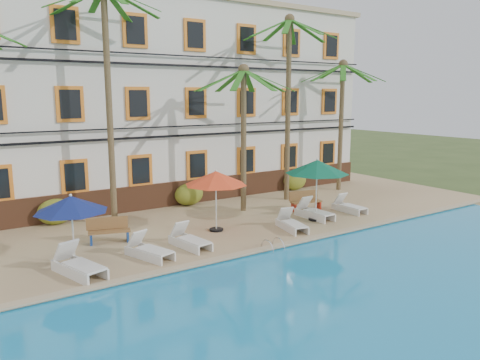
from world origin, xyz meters
TOP-DOWN VIEW (x-y plane):
  - ground at (0.00, 0.00)m, footprint 100.00×100.00m
  - pool_deck at (0.00, 5.00)m, footprint 30.00×12.00m
  - swimming_pool at (0.00, -7.00)m, footprint 26.00×12.00m
  - pool_coping at (0.00, -0.90)m, footprint 30.00×0.35m
  - hotel_building at (0.00, 9.98)m, footprint 25.40×6.44m
  - palm_b at (-3.37, 5.32)m, footprint 4.62×4.62m
  - palm_c at (2.48, 4.24)m, footprint 4.62×4.62m
  - palm_d at (5.70, 4.97)m, footprint 4.62×4.62m
  - palm_e at (9.84, 5.29)m, footprint 4.62×4.62m
  - shrub_left at (-5.45, 6.60)m, footprint 1.50×0.90m
  - shrub_mid at (0.84, 6.60)m, footprint 1.50×0.90m
  - shrub_right at (7.65, 6.60)m, footprint 1.50×0.90m
  - umbrella_blue at (-6.05, 1.37)m, footprint 2.31×2.31m
  - umbrella_red at (-0.31, 2.06)m, footprint 2.50×2.50m
  - umbrella_green at (4.12, 1.04)m, footprint 2.73×2.73m
  - lounger_a at (-6.20, 0.35)m, footprint 1.27×2.18m
  - lounger_b at (-3.83, 0.59)m, footprint 1.19×1.94m
  - lounger_c at (-2.18, 0.81)m, footprint 0.92×1.92m
  - lounger_d at (2.28, 0.48)m, footprint 1.01×1.87m
  - lounger_e at (4.28, 1.33)m, footprint 0.74×1.94m
  - lounger_f at (6.43, 1.28)m, footprint 0.62×1.74m
  - bench_left at (-4.37, 2.98)m, footprint 1.57×0.88m
  - bench_right at (4.94, 2.64)m, footprint 1.57×0.80m
  - pool_ladder at (0.20, -1.00)m, footprint 0.54×0.74m

SIDE VIEW (x-z plane):
  - ground at x=0.00m, z-range 0.00..0.00m
  - swimming_pool at x=0.00m, z-range 0.00..0.20m
  - pool_deck at x=0.00m, z-range 0.00..0.25m
  - pool_ladder at x=0.20m, z-range -0.12..0.62m
  - pool_coping at x=0.00m, z-range 0.25..0.31m
  - lounger_f at x=6.43m, z-range 0.11..0.93m
  - lounger_d at x=2.28m, z-range 0.10..0.94m
  - lounger_b at x=-3.83m, z-range 0.10..0.96m
  - lounger_c at x=-2.18m, z-range 0.10..0.97m
  - lounger_e at x=4.28m, z-range 0.09..1.00m
  - lounger_a at x=-6.20m, z-range 0.08..1.05m
  - bench_left at x=-4.37m, z-range 0.26..1.18m
  - bench_right at x=4.94m, z-range 0.26..1.18m
  - shrub_left at x=-5.45m, z-range 0.25..1.35m
  - shrub_mid at x=0.84m, z-range 0.25..1.35m
  - shrub_right at x=7.65m, z-range 0.25..1.35m
  - umbrella_blue at x=-6.05m, z-range 1.06..3.38m
  - umbrella_red at x=-0.31m, z-range 1.13..3.64m
  - umbrella_green at x=4.12m, z-range 1.22..3.95m
  - palm_c at x=2.48m, z-range 1.32..8.08m
  - palm_e at x=9.84m, z-range 1.36..8.67m
  - hotel_building at x=0.00m, z-range 0.26..10.49m
  - palm_d at x=5.70m, z-range 1.50..10.79m
  - palm_b at x=-3.37m, z-range 1.53..11.27m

